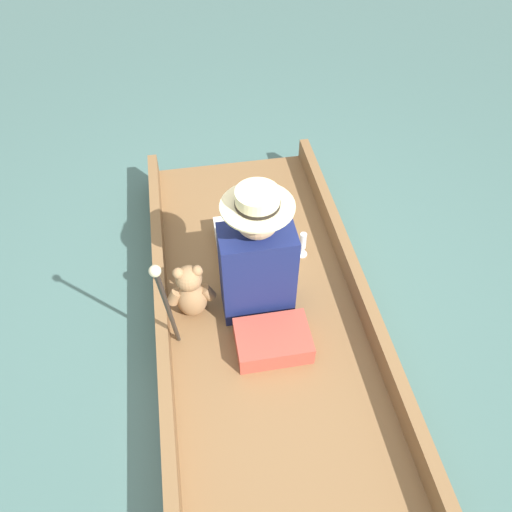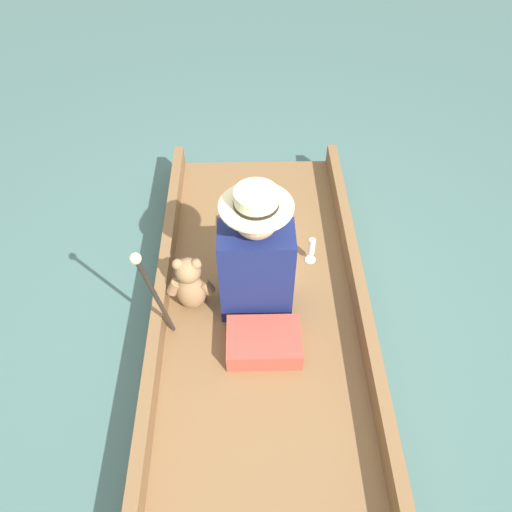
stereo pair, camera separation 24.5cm
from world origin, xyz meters
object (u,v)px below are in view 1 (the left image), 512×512
Objects in this scene: walking_cane at (167,306)px; wine_glass at (303,243)px; teddy_bear at (191,292)px; seated_person at (254,256)px.

wine_glass is at bearing 40.17° from walking_cane.
wine_glass is 0.19× the size of walking_cane.
walking_cane is at bearing -105.54° from teddy_bear.
teddy_bear is at bearing -155.19° from wine_glass.
wine_glass is at bearing 24.81° from teddy_bear.
walking_cane is at bearing -130.12° from seated_person.
walking_cane is (-0.76, -0.64, 0.43)m from wine_glass.
walking_cane is at bearing -139.83° from wine_glass.
teddy_bear is 0.40× the size of walking_cane.
teddy_bear is (-0.34, -0.08, -0.13)m from seated_person.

